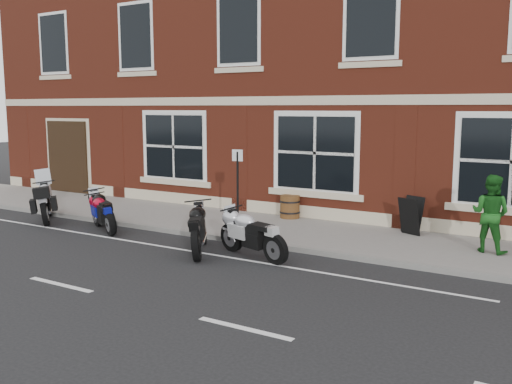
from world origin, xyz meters
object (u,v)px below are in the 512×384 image
moto_naked_black (201,227)px  moto_touring_silver (47,200)px  pedestrian_right (490,214)px  a_board_sign (411,215)px  moto_sport_silver (252,232)px  barrel_planter (290,207)px  parking_sign (238,184)px  moto_sport_red (104,212)px  moto_sport_black (104,209)px

moto_naked_black → moto_touring_silver: bearing=142.0°
pedestrian_right → a_board_sign: (-1.96, 0.88, -0.38)m
moto_touring_silver → a_board_sign: size_ratio=1.87×
moto_naked_black → a_board_sign: 5.21m
moto_sport_silver → moto_naked_black: size_ratio=1.06×
moto_sport_silver → moto_touring_silver: bearing=104.7°
barrel_planter → parking_sign: parking_sign is taller
pedestrian_right → a_board_sign: pedestrian_right is taller
a_board_sign → parking_sign: 4.36m
moto_touring_silver → parking_sign: bearing=-35.8°
moto_touring_silver → pedestrian_right: (11.53, 2.26, 0.38)m
moto_naked_black → pedestrian_right: 6.29m
moto_sport_red → moto_sport_silver: bearing=-63.5°
moto_sport_black → barrel_planter: bearing=-19.3°
moto_naked_black → a_board_sign: size_ratio=2.10×
pedestrian_right → a_board_sign: size_ratio=1.83×
moto_sport_silver → barrel_planter: bearing=34.2°
moto_sport_red → a_board_sign: bearing=-35.9°
moto_sport_black → barrel_planter: moto_sport_black is taller
moto_touring_silver → moto_sport_red: (2.41, -0.15, -0.09)m
moto_naked_black → parking_sign: parking_sign is taller
moto_sport_red → barrel_planter: size_ratio=2.68×
moto_touring_silver → moto_sport_black: (2.24, 0.02, -0.05)m
moto_sport_red → parking_sign: 3.66m
moto_touring_silver → pedestrian_right: size_ratio=1.02×
moto_sport_red → moto_sport_black: 0.25m
moto_sport_red → barrel_planter: moto_sport_red is taller
moto_sport_red → parking_sign: parking_sign is taller
moto_touring_silver → moto_sport_red: size_ratio=1.00×
pedestrian_right → barrel_planter: 5.62m
moto_naked_black → barrel_planter: 4.00m
pedestrian_right → moto_sport_red: bearing=26.7°
moto_sport_black → a_board_sign: (7.32, 3.11, 0.05)m
moto_sport_black → parking_sign: (3.43, 1.28, 0.77)m
moto_sport_black → barrel_planter: (3.81, 3.38, -0.09)m
moto_touring_silver → moto_sport_red: bearing=-52.4°
moto_sport_red → barrel_planter: (3.64, 3.56, -0.05)m
moto_touring_silver → parking_sign: parking_sign is taller
moto_touring_silver → parking_sign: (5.67, 1.31, 0.72)m
moto_sport_silver → parking_sign: (-1.50, 1.70, 0.76)m
moto_sport_silver → moto_naked_black: bearing=116.8°
moto_naked_black → pedestrian_right: size_ratio=1.15×
a_board_sign → barrel_planter: a_board_sign is taller
pedestrian_right → parking_sign: 5.94m
moto_sport_silver → parking_sign: bearing=59.2°
moto_naked_black → parking_sign: size_ratio=0.94×
moto_touring_silver → barrel_planter: bearing=-19.4°
moto_touring_silver → moto_sport_black: moto_touring_silver is taller
moto_sport_black → moto_naked_black: 3.74m
moto_sport_silver → moto_naked_black: 1.26m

